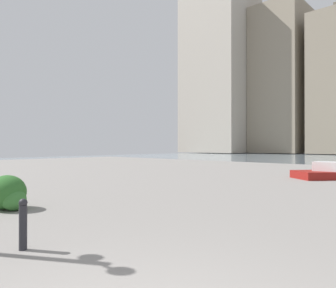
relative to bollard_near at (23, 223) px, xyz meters
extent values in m
cube|color=gray|center=(24.57, -67.37, 16.05)|extent=(10.87, 12.79, 32.94)
cube|color=#62594A|center=(24.57, -67.37, 33.72)|extent=(3.91, 4.60, 2.40)
cube|color=#B2A899|center=(37.69, -61.82, 18.37)|extent=(15.18, 14.17, 37.57)
cylinder|color=#232328|center=(0.00, 0.00, -0.07)|extent=(0.12, 0.12, 0.69)
sphere|color=#232328|center=(0.00, 0.00, 0.32)|extent=(0.13, 0.13, 0.13)
ellipsoid|color=#387533|center=(3.14, -1.01, -0.14)|extent=(0.65, 0.58, 0.55)
ellipsoid|color=#2D6628|center=(3.45, -0.95, 0.02)|extent=(1.02, 0.92, 0.87)
cube|color=maroon|center=(-0.23, -14.42, -0.29)|extent=(3.13, 3.35, 0.50)
cube|color=silver|center=(-0.23, -14.42, 0.16)|extent=(1.08, 1.00, 0.50)
camera|label=1|loc=(-4.94, 1.94, 1.21)|focal=32.99mm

